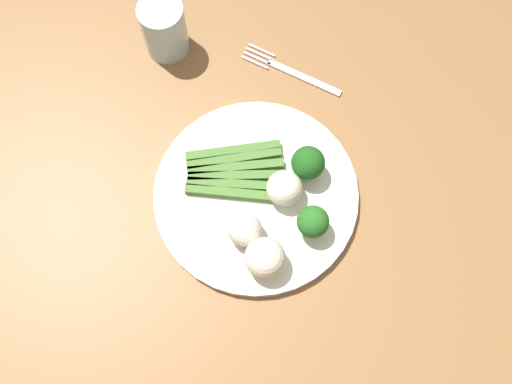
# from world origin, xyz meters

# --- Properties ---
(ground_plane) EXTENTS (6.00, 6.00, 0.02)m
(ground_plane) POSITION_xyz_m (0.00, 0.00, -0.01)
(ground_plane) COLOR gray
(dining_table) EXTENTS (1.12, 1.03, 0.75)m
(dining_table) POSITION_xyz_m (0.00, 0.00, 0.65)
(dining_table) COLOR olive
(dining_table) RESTS_ON ground_plane
(plate) EXTENTS (0.28, 0.28, 0.01)m
(plate) POSITION_xyz_m (0.03, 0.03, 0.76)
(plate) COLOR silver
(plate) RESTS_ON dining_table
(asparagus_bundle) EXTENTS (0.10, 0.15, 0.01)m
(asparagus_bundle) POSITION_xyz_m (0.06, 0.07, 0.77)
(asparagus_bundle) COLOR #47752D
(asparagus_bundle) RESTS_ON plate
(broccoli_left) EXTENTS (0.04, 0.04, 0.05)m
(broccoli_left) POSITION_xyz_m (0.00, -0.05, 0.80)
(broccoli_left) COLOR #568E33
(broccoli_left) RESTS_ON plate
(broccoli_right) EXTENTS (0.05, 0.05, 0.06)m
(broccoli_right) POSITION_xyz_m (0.08, -0.03, 0.80)
(broccoli_right) COLOR #4C7F2B
(broccoli_right) RESTS_ON plate
(cauliflower_outer_edge) EXTENTS (0.05, 0.05, 0.05)m
(cauliflower_outer_edge) POSITION_xyz_m (0.04, -0.01, 0.79)
(cauliflower_outer_edge) COLOR white
(cauliflower_outer_edge) RESTS_ON plate
(cauliflower_near_center) EXTENTS (0.05, 0.05, 0.05)m
(cauliflower_near_center) POSITION_xyz_m (-0.03, 0.03, 0.79)
(cauliflower_near_center) COLOR silver
(cauliflower_near_center) RESTS_ON plate
(cauliflower_back) EXTENTS (0.05, 0.05, 0.05)m
(cauliflower_back) POSITION_xyz_m (-0.06, 0.00, 0.79)
(cauliflower_back) COLOR white
(cauliflower_back) RESTS_ON plate
(fork) EXTENTS (0.06, 0.16, 0.00)m
(fork) POSITION_xyz_m (0.24, 0.02, 0.75)
(fork) COLOR silver
(fork) RESTS_ON dining_table
(water_glass) EXTENTS (0.07, 0.07, 0.09)m
(water_glass) POSITION_xyz_m (0.24, 0.21, 0.80)
(water_glass) COLOR silver
(water_glass) RESTS_ON dining_table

